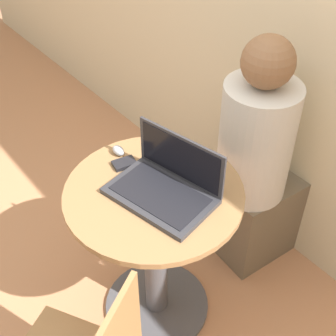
{
  "coord_description": "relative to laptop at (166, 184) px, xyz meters",
  "views": [
    {
      "loc": [
        1.01,
        -0.74,
        1.95
      ],
      "look_at": [
        0.02,
        0.05,
        0.85
      ],
      "focal_mm": 50.0,
      "sensor_mm": 36.0,
      "label": 1
    }
  ],
  "objects": [
    {
      "name": "laptop",
      "position": [
        0.0,
        0.0,
        0.0
      ],
      "size": [
        0.42,
        0.32,
        0.21
      ],
      "color": "#2D2D33",
      "rests_on": "round_table"
    },
    {
      "name": "round_table",
      "position": [
        -0.04,
        -0.03,
        -0.32
      ],
      "size": [
        0.68,
        0.68,
        0.75
      ],
      "color": "#4C4C51",
      "rests_on": "ground_plane"
    },
    {
      "name": "ground_plane",
      "position": [
        -0.04,
        -0.03,
        -0.8
      ],
      "size": [
        12.0,
        12.0,
        0.0
      ],
      "primitive_type": "plane",
      "color": "tan"
    },
    {
      "name": "cell_phone",
      "position": [
        -0.23,
        -0.03,
        -0.03
      ],
      "size": [
        0.08,
        0.1,
        0.02
      ],
      "color": "black",
      "rests_on": "round_table"
    },
    {
      "name": "computer_mouse",
      "position": [
        -0.3,
        -0.01,
        -0.02
      ],
      "size": [
        0.06,
        0.04,
        0.04
      ],
      "color": "#B2B2B7",
      "rests_on": "round_table"
    },
    {
      "name": "person_seated",
      "position": [
        -0.02,
        0.57,
        -0.29
      ],
      "size": [
        0.34,
        0.51,
        1.21
      ],
      "color": "brown",
      "rests_on": "ground_plane"
    }
  ]
}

